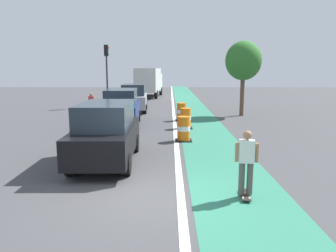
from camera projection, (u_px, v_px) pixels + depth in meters
name	position (u px, v px, depth m)	size (l,w,h in m)	color
ground_plane	(145.00, 196.00, 8.20)	(100.00, 100.00, 0.00)	#424244
bike_lane_strip	(199.00, 121.00, 20.00)	(2.50, 80.00, 0.01)	#2D755B
lane_divider_stripe	(174.00, 121.00, 20.01)	(0.20, 80.00, 0.01)	silver
skateboarder_on_lane	(246.00, 162.00, 7.96)	(0.57, 0.82, 1.69)	black
parked_suv_nearest	(106.00, 132.00, 11.02)	(1.96, 4.62, 2.04)	black
parked_suv_second	(122.00, 107.00, 18.35)	(2.06, 4.67, 2.04)	navy
parked_suv_third	(134.00, 98.00, 24.45)	(2.09, 4.68, 2.04)	#9EA0A5
traffic_barrel_front	(184.00, 129.00, 14.42)	(0.73, 0.73, 1.09)	orange
traffic_barrel_mid	(186.00, 119.00, 17.47)	(0.73, 0.73, 1.09)	orange
traffic_barrel_back	(181.00, 112.00, 20.13)	(0.73, 0.73, 1.09)	orange
delivery_truck_down_block	(149.00, 81.00, 37.00)	(2.82, 7.74, 3.23)	beige
traffic_light_corner	(107.00, 65.00, 26.86)	(0.41, 0.32, 5.10)	#2D2D2D
pedestrian_crossing	(91.00, 104.00, 21.31)	(0.34, 0.20, 1.61)	#33333D
street_tree_sidewalk	(243.00, 61.00, 21.70)	(2.40, 2.40, 5.00)	brown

